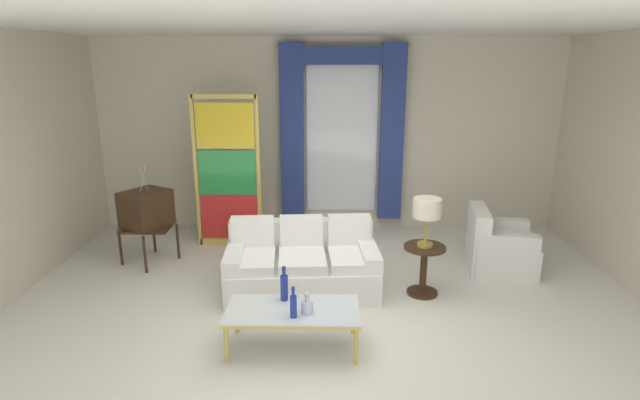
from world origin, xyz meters
name	(u,v)px	position (x,y,z in m)	size (l,w,h in m)	color
ground_plane	(327,317)	(0.00, 0.00, 0.00)	(16.00, 16.00, 0.00)	silver
wall_rear	(328,135)	(0.00, 3.06, 1.50)	(8.00, 0.12, 3.00)	beige
wall_left	(0,167)	(-3.66, 0.60, 1.50)	(0.12, 7.00, 3.00)	beige
ceiling_slab	(328,24)	(0.00, 0.80, 3.02)	(8.00, 7.60, 0.04)	white
curtained_window	(342,121)	(0.22, 2.89, 1.74)	(2.00, 0.17, 2.70)	white
couch_white_long	(302,265)	(-0.30, 0.69, 0.30)	(1.82, 1.05, 0.86)	white
coffee_table	(293,312)	(-0.32, -0.59, 0.37)	(1.25, 0.60, 0.41)	silver
bottle_blue_decanter	(293,305)	(-0.30, -0.74, 0.53)	(0.06, 0.06, 0.30)	navy
bottle_crystal_tall	(307,306)	(-0.18, -0.66, 0.48)	(0.11, 0.11, 0.21)	silver
bottle_amber_squat	(284,286)	(-0.41, -0.41, 0.55)	(0.07, 0.07, 0.35)	navy
vintage_tv	(146,211)	(-2.40, 1.49, 0.73)	(0.73, 0.76, 1.35)	#382314
armchair_white	(497,247)	(2.23, 1.36, 0.29)	(0.93, 0.92, 0.80)	white
stained_glass_divider	(228,176)	(-1.43, 2.14, 1.06)	(0.95, 0.05, 2.20)	gold
peacock_figurine	(248,240)	(-1.11, 1.76, 0.22)	(0.44, 0.60, 0.50)	beige
round_side_table	(424,266)	(1.12, 0.58, 0.36)	(0.48, 0.48, 0.59)	#382314
table_lamp_brass	(427,210)	(1.12, 0.58, 1.03)	(0.32, 0.32, 0.57)	#B29338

